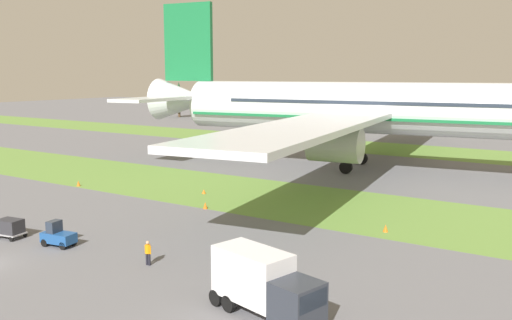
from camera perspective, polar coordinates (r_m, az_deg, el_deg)
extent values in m
cube|color=olive|center=(62.42, -3.02, -3.20)|extent=(320.00, 16.04, 0.01)
cube|color=olive|center=(100.96, 11.83, 1.30)|extent=(320.00, 16.04, 0.01)
cylinder|color=silver|center=(75.79, 13.66, 5.22)|extent=(58.75, 14.84, 6.96)
cone|color=silver|center=(87.91, -7.34, 6.23)|extent=(10.77, 7.91, 6.61)
cube|color=#19703D|center=(75.88, 13.63, 4.30)|extent=(57.36, 14.78, 0.36)
cube|color=#283342|center=(75.12, 16.36, 5.75)|extent=(51.71, 13.94, 0.44)
cube|color=silver|center=(99.10, 14.31, 5.62)|extent=(14.49, 40.03, 0.63)
cylinder|color=#A3A3A8|center=(93.24, 14.41, 4.01)|extent=(6.16, 4.57, 3.83)
cube|color=silver|center=(54.64, 5.08, 3.34)|extent=(14.49, 40.03, 0.63)
cylinder|color=#A3A3A8|center=(60.00, 8.22, 1.59)|extent=(6.16, 4.57, 3.83)
cube|color=silver|center=(95.43, -4.01, 6.80)|extent=(7.07, 14.80, 0.44)
cube|color=silver|center=(79.86, -10.47, 6.25)|extent=(7.07, 14.80, 0.44)
cube|color=#19703D|center=(87.57, -7.06, 12.03)|extent=(8.35, 1.88, 11.83)
cylinder|color=#A3A3A8|center=(81.23, 10.99, 2.46)|extent=(0.44, 0.44, 6.63)
cylinder|color=black|center=(81.67, 10.92, 0.15)|extent=(1.77, 0.82, 1.70)
cylinder|color=#A3A3A8|center=(73.22, 9.38, 1.80)|extent=(0.44, 0.44, 6.63)
cylinder|color=black|center=(73.70, 9.32, -0.76)|extent=(1.77, 0.82, 1.70)
cube|color=#1E4C8E|center=(45.26, -19.81, -7.58)|extent=(2.77, 1.68, 0.77)
cube|color=#283342|center=(45.31, -20.22, -6.49)|extent=(0.86, 1.19, 0.90)
cylinder|color=black|center=(45.15, -18.45, -8.06)|extent=(0.62, 0.29, 0.60)
cylinder|color=black|center=(44.39, -19.42, -8.40)|extent=(0.62, 0.29, 0.60)
cylinder|color=black|center=(46.36, -20.13, -7.70)|extent=(0.62, 0.29, 0.60)
cylinder|color=black|center=(45.62, -21.09, -8.02)|extent=(0.62, 0.29, 0.60)
cube|color=#A3A3A8|center=(48.93, -24.13, -6.95)|extent=(2.40, 1.82, 0.10)
cube|color=#2D2D33|center=(48.77, -24.18, -6.27)|extent=(2.11, 1.60, 1.10)
cylinder|color=black|center=(48.82, -22.85, -7.15)|extent=(0.41, 0.18, 0.40)
cylinder|color=black|center=(47.94, -24.06, -7.52)|extent=(0.41, 0.18, 0.40)
cylinder|color=black|center=(50.03, -24.17, -6.85)|extent=(0.41, 0.18, 0.40)
cube|color=#2D333D|center=(29.05, 4.30, -14.56)|extent=(2.69, 2.76, 2.20)
cube|color=#283342|center=(28.24, 5.94, -14.33)|extent=(0.58, 2.03, 0.97)
cube|color=silver|center=(31.02, -0.34, -11.77)|extent=(4.92, 3.32, 2.80)
cylinder|color=black|center=(30.06, 5.94, -16.05)|extent=(1.00, 0.52, 0.96)
cylinder|color=black|center=(32.89, -0.12, -13.71)|extent=(1.00, 0.52, 0.96)
cylinder|color=black|center=(31.67, -2.86, -14.65)|extent=(1.00, 0.52, 0.96)
cylinder|color=black|center=(33.66, -1.46, -13.17)|extent=(1.00, 0.52, 0.96)
cylinder|color=black|center=(32.47, -4.18, -14.05)|extent=(1.00, 0.52, 0.96)
cylinder|color=black|center=(39.47, -11.25, -10.04)|extent=(0.18, 0.18, 0.85)
cylinder|color=black|center=(39.32, -11.02, -10.10)|extent=(0.18, 0.18, 0.85)
cylinder|color=orange|center=(39.16, -11.17, -9.05)|extent=(0.36, 0.36, 0.62)
sphere|color=tan|center=(39.02, -11.19, -8.41)|extent=(0.24, 0.24, 0.24)
cylinder|color=orange|center=(39.32, -11.41, -9.03)|extent=(0.10, 0.10, 0.58)
cylinder|color=orange|center=(39.02, -10.92, -9.16)|extent=(0.10, 0.10, 0.58)
cone|color=orange|center=(68.19, -17.95, -2.33)|extent=(0.44, 0.44, 0.62)
cone|color=orange|center=(47.69, 13.30, -6.91)|extent=(0.44, 0.44, 0.62)
cone|color=orange|center=(61.08, -5.43, -3.27)|extent=(0.44, 0.44, 0.49)
cone|color=orange|center=(54.34, -5.29, -4.72)|extent=(0.44, 0.44, 0.66)
cylinder|color=#4C3823|center=(168.81, -7.97, 4.86)|extent=(0.70, 0.70, 2.54)
cone|color=#1E4223|center=(168.52, -8.01, 6.65)|extent=(4.73, 4.73, 8.03)
cylinder|color=#4C3823|center=(161.75, -5.41, 4.74)|extent=(0.70, 0.70, 2.59)
cone|color=#1E4223|center=(161.51, -5.43, 6.13)|extent=(5.47, 5.47, 5.29)
cylinder|color=#4C3823|center=(155.69, -1.12, 4.71)|extent=(0.70, 0.70, 3.09)
cone|color=#1E4223|center=(155.37, -1.13, 6.75)|extent=(4.21, 4.21, 8.00)
cylinder|color=#4C3823|center=(148.50, 3.14, 4.51)|extent=(0.70, 0.70, 3.19)
cone|color=#1E4223|center=(148.20, 3.15, 6.34)|extent=(3.63, 3.63, 6.33)
cylinder|color=#4C3823|center=(145.38, 8.17, 4.20)|extent=(0.70, 0.70, 2.54)
cone|color=#1E4223|center=(145.06, 8.22, 6.09)|extent=(4.27, 4.27, 7.02)
cylinder|color=#4C3823|center=(136.21, 12.05, 3.78)|extent=(0.70, 0.70, 2.53)
cone|color=#1E4223|center=(135.84, 12.12, 6.06)|extent=(5.57, 5.57, 8.35)
cylinder|color=#4C3823|center=(136.33, 17.55, 3.69)|extent=(0.70, 0.70, 3.11)
cone|color=#1E4223|center=(136.00, 17.64, 5.74)|extent=(3.70, 3.70, 6.68)
cylinder|color=#4C3823|center=(134.51, 22.09, 3.39)|extent=(0.70, 0.70, 3.18)
cone|color=#1E4223|center=(134.15, 22.23, 5.70)|extent=(5.44, 5.44, 7.67)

